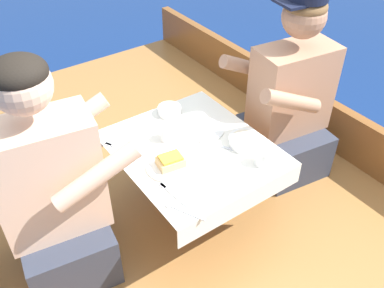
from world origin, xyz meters
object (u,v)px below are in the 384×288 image
Objects in this scene: sandwich at (171,161)px; coffee_cup_port at (263,157)px; coffee_cup_starboard at (168,133)px; person_port at (54,195)px; person_starboard at (289,103)px.

sandwich is 1.23× the size of coffee_cup_port.
coffee_cup_port and coffee_cup_starboard have the same top height.
person_port is 10.24× the size of coffee_cup_port.
coffee_cup_starboard is at bearing -0.43° from person_starboard.
coffee_cup_starboard is (0.10, 0.17, 0.00)m from sandwich.
person_starboard is 0.52m from coffee_cup_port.
coffee_cup_port is (0.34, -0.21, 0.00)m from sandwich.
coffee_cup_port is 1.04× the size of coffee_cup_starboard.
coffee_cup_port is (0.81, -0.33, 0.03)m from person_port.
coffee_cup_starboard is (-0.68, 0.10, 0.04)m from person_starboard.
person_starboard reaches higher than coffee_cup_starboard.
person_port is 0.49m from sandwich.
coffee_cup_starboard is (-0.24, 0.37, 0.00)m from coffee_cup_port.
person_port is at bearing 5.57° from person_starboard.
sandwich is 1.27× the size of coffee_cup_starboard.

